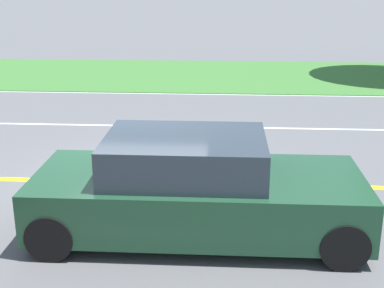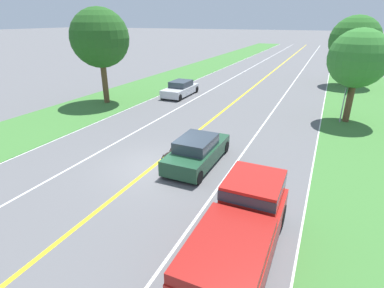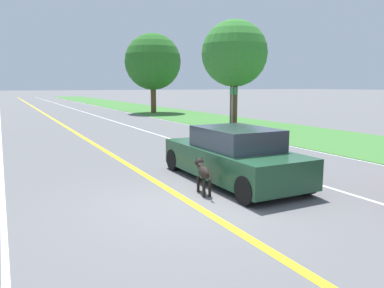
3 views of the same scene
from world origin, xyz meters
name	(u,v)px [view 2 (image 2 of 3)]	position (x,y,z in m)	size (l,w,h in m)	color
ground_plane	(153,166)	(0.00, 0.00, 0.00)	(400.00, 400.00, 0.00)	#5B5B5E
centre_divider_line	(153,166)	(0.00, 0.00, 0.00)	(0.18, 160.00, 0.01)	yellow
lane_edge_line_right	(308,200)	(7.00, 0.00, 0.00)	(0.14, 160.00, 0.01)	white
lane_edge_line_left	(47,143)	(-7.00, 0.00, 0.00)	(0.14, 160.00, 0.01)	white
lane_dash_same_dir	(223,181)	(3.50, 0.00, 0.00)	(0.10, 160.00, 0.01)	white
lane_dash_oncoming	(96,154)	(-3.50, 0.00, 0.00)	(0.10, 160.00, 0.01)	white
grass_verge_left	(11,135)	(-10.00, 0.00, 0.01)	(6.00, 160.00, 0.03)	#3D7533
ego_car	(197,151)	(1.79, 1.17, 0.65)	(1.85, 4.40, 1.39)	#1E472D
dog	(169,155)	(0.56, 0.54, 0.50)	(0.33, 1.04, 0.79)	black
pickup_truck	(242,227)	(5.37, -3.86, 0.97)	(1.99, 5.27, 1.92)	red
oncoming_car	(180,89)	(-5.21, 13.40, 0.62)	(1.85, 4.38, 1.33)	silver
roadside_tree_right_near	(358,59)	(8.49, 11.32, 4.18)	(3.70, 3.70, 6.06)	brown
roadside_tree_right_far	(355,41)	(8.77, 24.58, 4.48)	(4.90, 4.90, 6.94)	brown
roadside_tree_left_near	(100,38)	(-9.76, 8.62, 5.13)	(4.55, 4.55, 7.43)	brown
street_sign	(344,101)	(8.16, 10.93, 1.51)	(0.11, 0.64, 2.38)	gray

